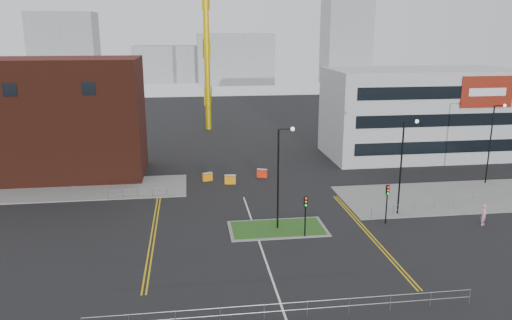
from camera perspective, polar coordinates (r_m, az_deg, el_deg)
The scene contains 28 objects.
ground at distance 37.17m, azimuth 1.59°, elevation -12.75°, with size 200.00×200.00×0.00m, color black.
pavement_left at distance 58.96m, azimuth -21.72°, elevation -3.22°, with size 28.00×8.00×0.12m, color slate.
pavement_right at distance 56.67m, azimuth 21.70°, elevation -3.92°, with size 24.00×10.00×0.12m, color slate.
island_kerb at distance 44.62m, azimuth 2.47°, elevation -7.84°, with size 8.60×4.60×0.08m, color slate.
grass_island at distance 44.61m, azimuth 2.47°, elevation -7.82°, with size 8.00×4.00×0.12m, color #214517.
brick_building at distance 63.85m, azimuth -23.66°, elevation 4.18°, with size 24.20×10.07×14.24m.
office_block at distance 72.64m, azimuth 18.07°, elevation 5.15°, with size 25.00×12.20×12.00m.
streetlamp_island at distance 42.89m, azimuth 2.84°, elevation -1.18°, with size 1.46×0.36×9.18m.
streetlamp_right_near at distance 48.31m, azimuth 16.52°, elevation 0.04°, with size 1.46×0.36×9.18m.
streetlamp_right_far at distance 61.86m, azimuth 25.42°, elevation 2.33°, with size 1.46×0.36×9.18m.
traffic_light_island at distance 42.25m, azimuth 5.68°, elevation -5.54°, with size 0.28×0.33×3.65m.
traffic_light_right at distance 46.46m, azimuth 14.77°, elevation -4.08°, with size 0.28×0.33×3.65m.
railing_front at distance 31.64m, azimuth 3.44°, elevation -16.43°, with size 24.05×0.05×1.10m.
railing_left at distance 53.41m, azimuth -13.37°, elevation -3.59°, with size 6.05×0.05×1.10m.
railing_right at distance 53.67m, azimuth 21.66°, elevation -4.12°, with size 19.05×5.05×1.10m.
centre_line at distance 38.93m, azimuth 1.11°, elevation -11.40°, with size 0.15×30.00×0.01m, color silver.
yellow_left_a at distance 45.99m, azimuth -11.72°, elevation -7.49°, with size 0.12×24.00×0.01m, color gold.
yellow_left_b at distance 45.96m, azimuth -11.35°, elevation -7.48°, with size 0.12×24.00×0.01m, color gold.
yellow_right_a at distance 44.75m, azimuth 12.53°, elevation -8.18°, with size 0.12×20.00×0.01m, color gold.
yellow_right_b at distance 44.85m, azimuth 12.89°, elevation -8.15°, with size 0.12×20.00×0.01m, color gold.
skyline_a at distance 156.52m, azimuth -20.97°, elevation 11.49°, with size 18.00×12.00×22.00m, color gray.
skyline_b at distance 163.53m, azimuth -2.40°, elevation 11.46°, with size 24.00×12.00×16.00m, color gray.
skyline_c at distance 165.46m, azimuth 10.25°, elevation 13.36°, with size 14.00×12.00×28.00m, color gray.
skyline_d at distance 172.92m, azimuth -8.77°, elevation 10.82°, with size 30.00×12.00×12.00m, color gray.
pedestrian at distance 49.64m, azimuth 24.61°, elevation -5.69°, with size 0.71×0.47×1.95m, color pink.
barrier_left at distance 58.46m, azimuth -5.58°, elevation -1.89°, with size 1.21×0.78×0.97m.
barrier_mid at distance 59.52m, azimuth 0.70°, elevation -1.48°, with size 1.28×0.82×1.02m.
barrier_right at distance 57.08m, azimuth -2.97°, elevation -2.19°, with size 1.30×0.55×1.06m.
Camera 1 is at (-5.47, -32.54, 17.11)m, focal length 35.00 mm.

